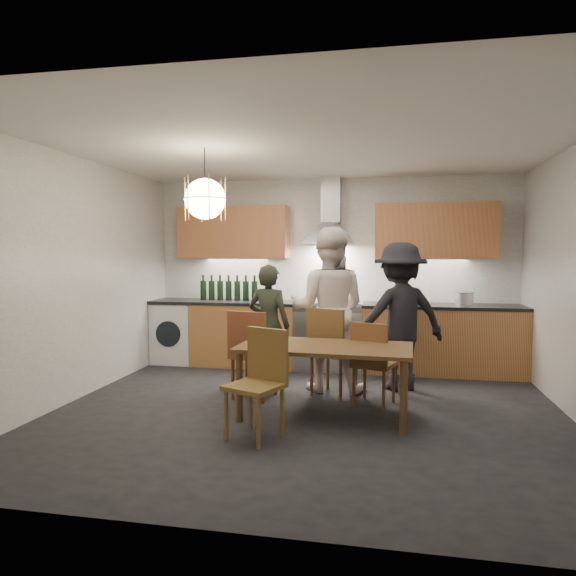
% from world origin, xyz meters
% --- Properties ---
extents(ground, '(5.00, 5.00, 0.00)m').
position_xyz_m(ground, '(0.00, 0.00, 0.00)').
color(ground, black).
rests_on(ground, ground).
extents(room_shell, '(5.02, 4.52, 2.61)m').
position_xyz_m(room_shell, '(0.00, 0.00, 1.71)').
color(room_shell, white).
rests_on(room_shell, ground).
extents(counter_run, '(5.00, 0.62, 0.90)m').
position_xyz_m(counter_run, '(0.02, 1.95, 0.45)').
color(counter_run, tan).
rests_on(counter_run, ground).
extents(range_stove, '(0.90, 0.60, 0.92)m').
position_xyz_m(range_stove, '(0.00, 1.94, 0.44)').
color(range_stove, silver).
rests_on(range_stove, ground).
extents(wall_fixtures, '(4.30, 0.54, 1.10)m').
position_xyz_m(wall_fixtures, '(0.00, 2.07, 1.87)').
color(wall_fixtures, '#D58552').
rests_on(wall_fixtures, ground).
extents(pendant_lamp, '(0.43, 0.43, 0.70)m').
position_xyz_m(pendant_lamp, '(-1.00, -0.10, 2.10)').
color(pendant_lamp, black).
rests_on(pendant_lamp, ground).
extents(dining_table, '(1.67, 0.90, 0.69)m').
position_xyz_m(dining_table, '(0.19, -0.10, 0.61)').
color(dining_table, brown).
rests_on(dining_table, ground).
extents(chair_back_left, '(0.50, 0.50, 0.96)m').
position_xyz_m(chair_back_left, '(-0.66, 0.32, 0.55)').
color(chair_back_left, brown).
rests_on(chair_back_left, ground).
extents(chair_back_mid, '(0.58, 0.58, 0.98)m').
position_xyz_m(chair_back_mid, '(0.16, 0.57, 0.56)').
color(chair_back_mid, brown).
rests_on(chair_back_mid, ground).
extents(chair_back_right, '(0.50, 0.50, 0.87)m').
position_xyz_m(chair_back_right, '(0.62, 0.31, 0.50)').
color(chair_back_right, brown).
rests_on(chair_back_right, ground).
extents(chair_front, '(0.54, 0.54, 0.92)m').
position_xyz_m(chair_front, '(-0.29, -0.72, 0.53)').
color(chair_front, brown).
rests_on(chair_front, ground).
extents(person_left, '(0.59, 0.45, 1.44)m').
position_xyz_m(person_left, '(-0.60, 0.93, 0.72)').
color(person_left, black).
rests_on(person_left, ground).
extents(person_mid, '(0.93, 0.74, 1.86)m').
position_xyz_m(person_mid, '(0.11, 0.88, 0.93)').
color(person_mid, white).
rests_on(person_mid, ground).
extents(person_right, '(1.25, 1.01, 1.69)m').
position_xyz_m(person_right, '(0.91, 1.06, 0.85)').
color(person_right, black).
rests_on(person_right, ground).
extents(mixing_bowl, '(0.31, 0.31, 0.07)m').
position_xyz_m(mixing_bowl, '(1.18, 1.87, 0.93)').
color(mixing_bowl, silver).
rests_on(mixing_bowl, counter_run).
extents(stock_pot, '(0.24, 0.24, 0.16)m').
position_xyz_m(stock_pot, '(1.74, 1.97, 0.98)').
color(stock_pot, silver).
rests_on(stock_pot, counter_run).
extents(wine_bottles, '(0.84, 0.08, 0.35)m').
position_xyz_m(wine_bottles, '(-1.43, 2.00, 1.08)').
color(wine_bottles, black).
rests_on(wine_bottles, counter_run).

